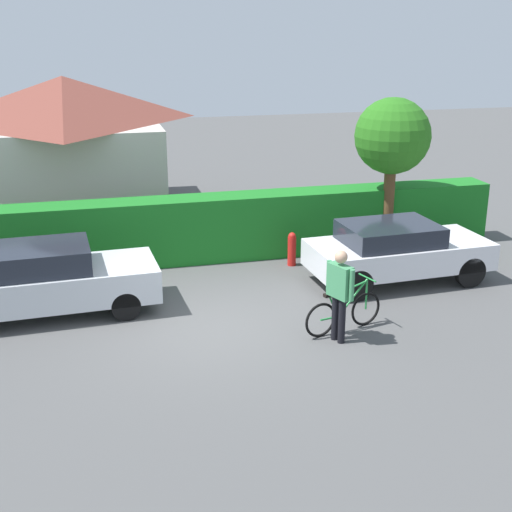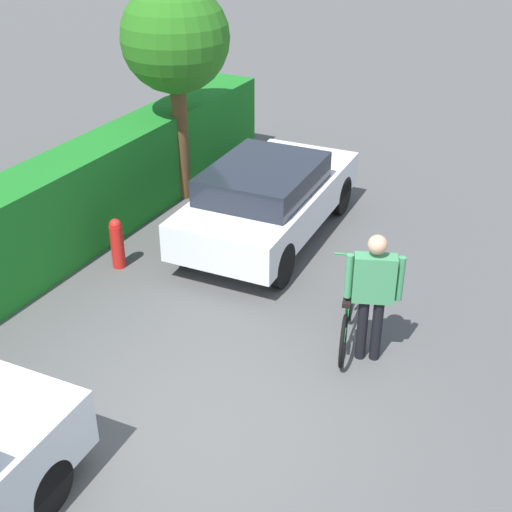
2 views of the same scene
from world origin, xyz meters
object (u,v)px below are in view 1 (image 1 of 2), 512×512
object	(u,v)px
fire_hydrant	(292,249)
person_rider	(340,288)
parked_car_near	(39,280)
tree_kerbside	(392,138)
parked_car_far	(396,250)
bicycle	(344,312)

from	to	relation	value
fire_hydrant	person_rider	bearing A→B (deg)	-95.37
parked_car_near	tree_kerbside	xyz separation A→B (m)	(8.29, 2.13, 2.10)
fire_hydrant	parked_car_far	bearing A→B (deg)	-39.90
bicycle	fire_hydrant	xyz separation A→B (m)	(0.14, 3.77, 0.04)
parked_car_near	tree_kerbside	world-z (taller)	tree_kerbside
parked_car_near	parked_car_far	xyz separation A→B (m)	(7.55, 0.00, -0.01)
parked_car_far	tree_kerbside	distance (m)	3.09
bicycle	person_rider	size ratio (longest dim) A/B	0.96
bicycle	fire_hydrant	world-z (taller)	bicycle
bicycle	tree_kerbside	size ratio (longest dim) A/B	0.43
bicycle	parked_car_near	bearing A→B (deg)	158.47
parked_car_near	person_rider	world-z (taller)	person_rider
person_rider	fire_hydrant	world-z (taller)	person_rider
parked_car_near	fire_hydrant	distance (m)	5.87
parked_car_far	person_rider	world-z (taller)	person_rider
bicycle	parked_car_far	bearing A→B (deg)	46.62
parked_car_far	tree_kerbside	world-z (taller)	tree_kerbside
person_rider	bicycle	bearing A→B (deg)	56.81
parked_car_far	fire_hydrant	world-z (taller)	parked_car_far
parked_car_near	bicycle	world-z (taller)	parked_car_near
bicycle	fire_hydrant	distance (m)	3.77
person_rider	fire_hydrant	xyz separation A→B (m)	(0.39, 4.15, -0.61)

